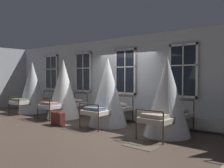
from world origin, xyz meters
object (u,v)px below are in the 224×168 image
at_px(suitcase_dark, 58,119).
at_px(cot_first, 32,88).
at_px(cot_second, 63,90).
at_px(cot_third, 108,93).
at_px(cot_fourth, 167,97).

bearing_deg(suitcase_dark, cot_first, 165.99).
bearing_deg(cot_second, cot_third, -88.48).
distance_m(cot_third, suitcase_dark, 1.91).
height_order(cot_second, suitcase_dark, cot_second).
relative_size(cot_first, cot_third, 1.01).
xyz_separation_m(cot_third, cot_fourth, (2.17, 0.01, -0.03)).
relative_size(cot_second, suitcase_dark, 4.07).
distance_m(cot_second, cot_fourth, 4.49).
bearing_deg(cot_second, suitcase_dark, -135.14).
distance_m(cot_first, cot_fourth, 6.70).
relative_size(cot_second, cot_third, 1.02).
bearing_deg(cot_third, cot_first, 89.14).
distance_m(cot_second, cot_third, 2.32).
distance_m(cot_first, cot_third, 4.53).
height_order(cot_second, cot_third, cot_second).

